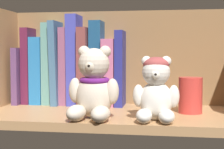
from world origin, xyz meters
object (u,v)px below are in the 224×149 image
(teddy_bear_larger, at_px, (94,88))
(pillar_candle, at_px, (190,95))
(book_5, at_px, (67,66))
(book_8, at_px, (98,63))
(book_10, at_px, (121,68))
(book_0, at_px, (23,75))
(book_7, at_px, (87,66))
(book_3, at_px, (51,64))
(book_9, at_px, (110,72))
(book_6, at_px, (76,60))
(book_1, at_px, (30,66))
(teddy_bear_smaller, at_px, (156,90))
(book_4, at_px, (59,63))
(book_2, at_px, (40,70))

(teddy_bear_larger, bearing_deg, pillar_candle, 26.05)
(book_5, distance_m, pillar_candle, 0.36)
(book_8, relative_size, book_10, 1.13)
(book_10, bearing_deg, book_5, 180.00)
(book_0, height_order, book_7, book_7)
(book_3, relative_size, book_10, 1.11)
(book_0, relative_size, book_9, 0.87)
(book_6, distance_m, pillar_candle, 0.34)
(book_7, relative_size, book_10, 1.04)
(book_6, height_order, book_8, book_6)
(book_9, xyz_separation_m, teddy_bear_larger, (-0.00, -0.21, -0.02))
(book_6, xyz_separation_m, book_8, (0.06, 0.00, -0.01))
(book_1, xyz_separation_m, book_8, (0.20, 0.00, 0.01))
(teddy_bear_larger, xyz_separation_m, pillar_candle, (0.22, 0.11, -0.03))
(book_3, relative_size, teddy_bear_smaller, 1.65)
(book_6, xyz_separation_m, book_9, (0.10, 0.00, -0.03))
(book_4, bearing_deg, book_2, 180.00)
(teddy_bear_larger, xyz_separation_m, teddy_bear_smaller, (0.14, -0.00, -0.00))
(book_3, bearing_deg, book_8, 0.00)
(teddy_bear_larger, bearing_deg, book_6, 113.89)
(book_0, bearing_deg, book_10, 0.00)
(book_0, distance_m, book_6, 0.17)
(teddy_bear_smaller, bearing_deg, book_7, 132.84)
(book_6, relative_size, teddy_bear_larger, 1.55)
(book_7, height_order, book_10, book_7)
(book_5, height_order, book_7, book_5)
(book_1, distance_m, book_9, 0.24)
(book_3, height_order, book_6, book_6)
(book_2, bearing_deg, teddy_bear_larger, -46.76)
(book_10, bearing_deg, book_0, 180.00)
(book_2, bearing_deg, book_10, 0.00)
(book_7, bearing_deg, book_1, 180.00)
(book_1, xyz_separation_m, teddy_bear_smaller, (0.37, -0.22, -0.04))
(book_2, relative_size, book_9, 1.04)
(book_0, relative_size, book_7, 0.75)
(book_2, height_order, book_8, book_8)
(book_3, xyz_separation_m, book_10, (0.20, 0.00, -0.01))
(book_2, xyz_separation_m, book_5, (0.08, 0.00, 0.01))
(teddy_bear_larger, height_order, teddy_bear_smaller, teddy_bear_larger)
(book_3, xyz_separation_m, book_8, (0.14, 0.00, 0.00))
(book_2, relative_size, book_5, 0.88)
(teddy_bear_smaller, bearing_deg, book_10, 115.47)
(book_2, distance_m, book_6, 0.11)
(book_9, distance_m, teddy_bear_larger, 0.22)
(book_0, height_order, book_3, book_3)
(book_5, xyz_separation_m, book_8, (0.09, 0.00, 0.01))
(book_9, height_order, book_10, book_10)
(book_4, height_order, book_10, book_4)
(book_1, distance_m, book_8, 0.20)
(book_4, bearing_deg, book_3, 180.00)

